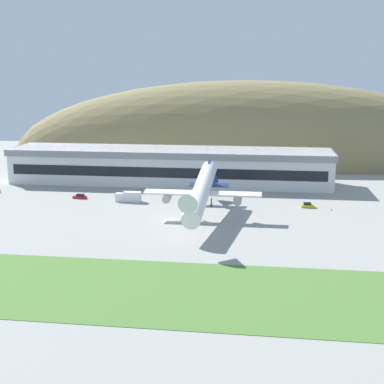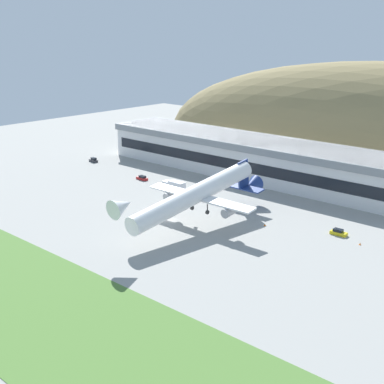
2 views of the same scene
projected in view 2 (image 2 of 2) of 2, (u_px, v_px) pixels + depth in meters
The scene contains 9 objects.
ground_plane at pixel (168, 220), 141.82m from camera, with size 333.35×333.35×0.00m, color gray.
terminal_building at pixel (254, 155), 183.00m from camera, with size 119.00×22.21×12.87m.
cargo_airplane at pixel (197, 195), 135.72m from camera, with size 33.01×54.49×11.23m.
service_car_0 at pixel (339, 232), 131.45m from camera, with size 4.14×1.79×1.52m.
service_car_1 at pixel (142, 178), 179.80m from camera, with size 4.51×1.81×1.45m.
service_car_2 at pixel (93, 160), 204.08m from camera, with size 3.99×1.98×1.68m.
fuel_truck at pixel (174, 186), 167.16m from camera, with size 8.28×2.68×3.23m.
traffic_cone_0 at pixel (265, 225), 137.72m from camera, with size 0.52×0.52×0.58m.
traffic_cone_1 at pixel (360, 244), 125.48m from camera, with size 0.52×0.52×0.58m.
Camera 2 is at (93.87, -95.13, 48.48)m, focal length 50.00 mm.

